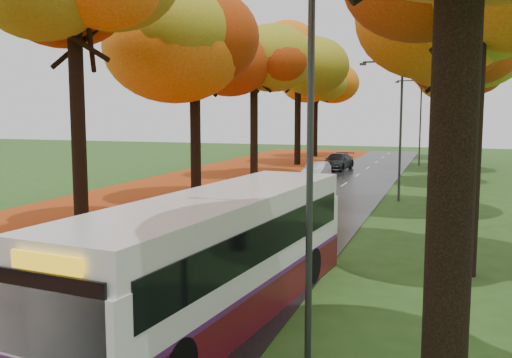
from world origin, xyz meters
The scene contains 13 objects.
road centered at (0.00, 25.00, 0.02)m, with size 6.50×90.00×0.04m, color black.
centre_line centered at (0.00, 25.00, 0.04)m, with size 0.12×90.00×0.01m, color silver.
leaf_verge centered at (-9.00, 25.00, 0.01)m, with size 12.00×90.00×0.02m, color maroon.
leaf_drift centered at (-3.05, 25.00, 0.04)m, with size 0.90×90.00×0.01m, color #B14412.
trees_left centered at (-7.18, 27.06, 9.53)m, with size 9.20×74.00×13.88m.
trees_right centered at (7.19, 26.91, 9.69)m, with size 9.30×74.20×13.96m.
streetlamp_near centered at (3.95, 8.00, 4.71)m, with size 2.45×0.18×8.00m.
streetlamp_mid centered at (3.95, 30.00, 4.71)m, with size 2.45×0.18×8.00m.
streetlamp_far centered at (3.95, 52.00, 4.71)m, with size 2.45×0.18×8.00m.
bus centered at (1.52, 9.70, 1.64)m, with size 3.82×11.80×3.05m.
car_white centered at (-2.35, 30.68, 0.69)m, with size 1.54×3.83×1.30m, color silver.
car_silver centered at (-2.34, 37.64, 0.72)m, with size 1.43×4.11×1.35m, color #9E9FA5.
car_dark centered at (-2.35, 45.89, 0.74)m, with size 1.95×4.80×1.39m, color black.
Camera 1 is at (6.86, -3.20, 5.18)m, focal length 40.00 mm.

